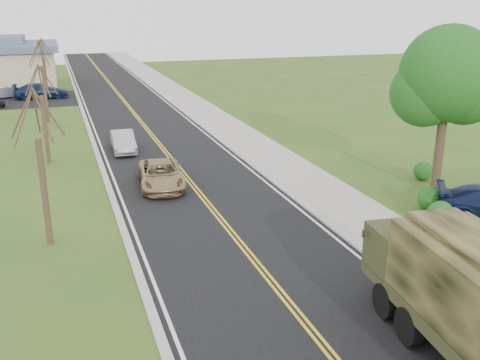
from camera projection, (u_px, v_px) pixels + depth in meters
name	position (u px, v px, depth m)	size (l,w,h in m)	color
ground	(334.00, 359.00, 14.03)	(160.00, 160.00, 0.00)	#324E1A
road	(127.00, 105.00, 49.97)	(8.00, 120.00, 0.01)	black
curb_right	(171.00, 102.00, 51.24)	(0.30, 120.00, 0.12)	#9E998E
sidewalk_right	(189.00, 101.00, 51.79)	(3.20, 120.00, 0.10)	#9E998E
curb_left	(81.00, 107.00, 48.67)	(0.30, 120.00, 0.10)	#9E998E
leafy_tree	(447.00, 82.00, 24.73)	(4.83, 4.50, 8.10)	#38281C
bare_tree_a	(43.00, 180.00, 20.03)	(1.93, 2.26, 6.08)	#38281C
bare_tree_b	(44.00, 121.00, 30.86)	(1.83, 2.14, 5.73)	#38281C
bare_tree_c	(45.00, 88.00, 41.55)	(2.04, 2.39, 6.42)	#38281C
bare_tree_d	(45.00, 73.00, 52.41)	(1.88, 2.20, 5.91)	#38281C
military_truck	(467.00, 290.00, 13.58)	(3.09, 7.05, 3.41)	black
suv_champagne	(161.00, 175.00, 27.21)	(2.14, 4.65, 1.29)	#9F835A
sedan_silver	(123.00, 142.00, 33.86)	(1.36, 3.90, 1.28)	#A5A5AA
lot_car_silver	(6.00, 92.00, 53.53)	(1.28, 3.68, 1.21)	#BCBCC1
lot_car_navy	(41.00, 91.00, 53.21)	(2.10, 5.18, 1.50)	#11203E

